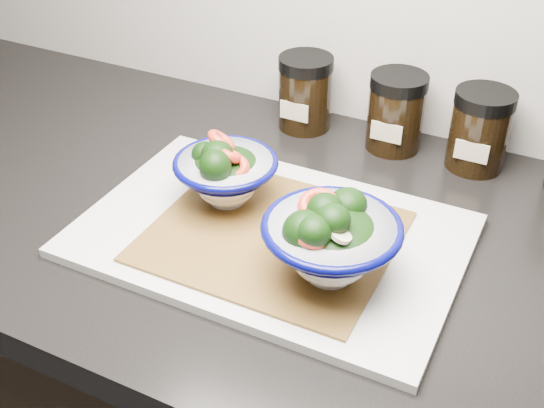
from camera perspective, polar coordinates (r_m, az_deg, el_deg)
The scene contains 8 objects.
countertop at distance 0.82m, azimuth 10.62°, elevation -5.40°, with size 3.50×0.60×0.04m, color black.
cutting_board at distance 0.82m, azimuth -0.11°, elevation -2.66°, with size 0.45×0.30×0.01m, color silver.
bamboo_mat at distance 0.80m, azimuth -0.00°, elevation -2.69°, with size 0.28×0.24×0.00m, color olive.
bowl_left at distance 0.84m, azimuth -3.99°, elevation 2.64°, with size 0.13×0.13×0.10m.
bowl_right at distance 0.72m, azimuth 4.85°, elevation -2.96°, with size 0.15×0.15×0.10m.
spice_jar_a at distance 1.04m, azimuth 2.79°, elevation 9.30°, with size 0.08×0.08×0.11m.
spice_jar_b at distance 1.00m, azimuth 10.33°, elevation 7.58°, with size 0.08×0.08×0.11m.
spice_jar_c at distance 0.98m, azimuth 16.98°, elevation 5.95°, with size 0.08×0.08×0.11m.
Camera 1 is at (0.14, 0.83, 1.41)m, focal length 45.00 mm.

